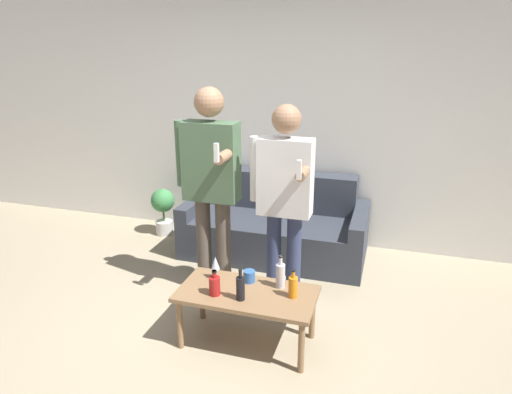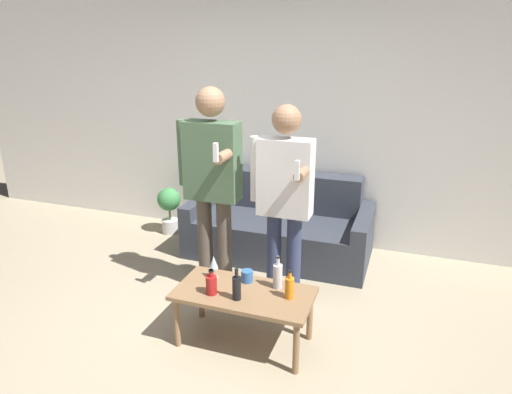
% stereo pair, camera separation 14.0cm
% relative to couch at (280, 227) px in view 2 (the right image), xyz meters
% --- Properties ---
extents(ground_plane, '(16.00, 16.00, 0.00)m').
position_rel_couch_xyz_m(ground_plane, '(-0.16, -1.82, -0.29)').
color(ground_plane, tan).
extents(wall_back, '(8.00, 0.06, 2.70)m').
position_rel_couch_xyz_m(wall_back, '(-0.16, 0.44, 1.06)').
color(wall_back, silver).
rests_on(wall_back, ground_plane).
extents(couch, '(1.84, 0.88, 0.81)m').
position_rel_couch_xyz_m(couch, '(0.00, 0.00, 0.00)').
color(couch, '#383D47').
rests_on(couch, ground_plane).
extents(coffee_table, '(0.98, 0.50, 0.42)m').
position_rel_couch_xyz_m(coffee_table, '(0.19, -1.56, 0.08)').
color(coffee_table, '#8E6B47').
rests_on(coffee_table, ground_plane).
extents(bottle_orange, '(0.06, 0.06, 0.23)m').
position_rel_couch_xyz_m(bottle_orange, '(0.18, -1.67, 0.22)').
color(bottle_orange, black).
rests_on(bottle_orange, coffee_table).
extents(bottle_green, '(0.07, 0.07, 0.25)m').
position_rel_couch_xyz_m(bottle_green, '(0.40, -1.43, 0.23)').
color(bottle_green, silver).
rests_on(bottle_green, coffee_table).
extents(bottle_dark, '(0.08, 0.08, 0.19)m').
position_rel_couch_xyz_m(bottle_dark, '(-0.01, -1.66, 0.21)').
color(bottle_dark, '#B21E1E').
rests_on(bottle_dark, coffee_table).
extents(bottle_yellow, '(0.06, 0.06, 0.21)m').
position_rel_couch_xyz_m(bottle_yellow, '(0.52, -1.53, 0.22)').
color(bottle_yellow, orange).
rests_on(bottle_yellow, coffee_table).
extents(wine_glass_near, '(0.07, 0.07, 0.18)m').
position_rel_couch_xyz_m(wine_glass_near, '(-0.09, -1.44, 0.25)').
color(wine_glass_near, silver).
rests_on(wine_glass_near, coffee_table).
extents(cup_on_table, '(0.09, 0.09, 0.09)m').
position_rel_couch_xyz_m(cup_on_table, '(0.16, -1.42, 0.18)').
color(cup_on_table, '#3366B2').
rests_on(cup_on_table, coffee_table).
extents(person_standing_left, '(0.54, 0.46, 1.78)m').
position_rel_couch_xyz_m(person_standing_left, '(-0.32, -0.94, 0.76)').
color(person_standing_left, brown).
rests_on(person_standing_left, ground_plane).
extents(person_standing_right, '(0.50, 0.43, 1.67)m').
position_rel_couch_xyz_m(person_standing_right, '(0.31, -0.97, 0.70)').
color(person_standing_right, navy).
rests_on(person_standing_right, ground_plane).
extents(potted_plant, '(0.26, 0.26, 0.54)m').
position_rel_couch_xyz_m(potted_plant, '(-1.35, 0.07, 0.04)').
color(potted_plant, silver).
rests_on(potted_plant, ground_plane).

